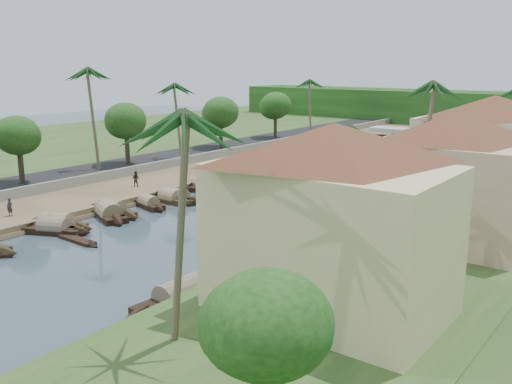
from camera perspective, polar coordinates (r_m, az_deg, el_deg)
The scene contains 41 objects.
ground at distance 45.60m, azimuth -12.69°, elevation -5.86°, with size 220.00×220.00×0.00m, color #364752.
left_bank at distance 69.95m, azimuth -8.79°, elevation 1.20°, with size 10.00×180.00×0.80m, color brown.
right_bank at distance 51.59m, azimuth 19.57°, elevation -3.40°, with size 16.00×180.00×1.20m, color #25461C.
road at distance 76.13m, azimuth -13.28°, elevation 2.19°, with size 8.00×180.00×1.40m, color black.
retaining_wall at distance 72.80m, azimuth -11.13°, elevation 2.33°, with size 0.40×180.00×1.10m, color gray.
far_left_fill at distance 97.78m, azimuth -23.32°, elevation 3.79°, with size 45.00×220.00×1.35m, color #25461C.
treeline at distance 132.28m, azimuth 22.53°, elevation 7.44°, with size 120.00×14.00×8.00m.
bridge at distance 105.78m, azimuth 18.49°, elevation 5.37°, with size 28.00×4.00×2.40m.
building_near at distance 30.41m, azimuth 7.56°, elevation -2.55°, with size 14.85×14.85×10.20m.
building_mid at distance 44.46m, azimuth 18.95°, elevation 1.45°, with size 14.11×14.11×9.70m.
building_far at distance 57.97m, azimuth 22.43°, elevation 3.97°, with size 15.59×15.59×10.20m.
sampan_3 at distance 51.98m, azimuth -19.58°, elevation -3.50°, with size 7.14×4.31×1.97m.
sampan_4 at distance 53.17m, azimuth -19.30°, elevation -3.11°, with size 7.49×4.08×2.12m.
sampan_5 at distance 55.39m, azimuth -14.39°, elevation -2.15°, with size 7.51×4.61×2.35m.
sampan_6 at distance 56.31m, azimuth -14.32°, elevation -1.90°, with size 7.54×2.23×2.23m.
sampan_7 at distance 58.64m, azimuth -10.67°, elevation -1.15°, with size 6.38×2.85×1.74m.
sampan_8 at distance 60.42m, azimuth -8.55°, elevation -0.64°, with size 6.35×1.82×2.00m.
sampan_9 at distance 60.72m, azimuth -8.11°, elevation -0.56°, with size 8.16×2.21×2.06m.
sampan_10 at distance 65.60m, azimuth -5.29°, elevation 0.53°, with size 7.30×1.89×2.03m.
sampan_11 at distance 64.76m, azimuth -4.52°, elevation 0.39°, with size 7.89×4.62×2.25m.
sampan_12 at distance 71.08m, azimuth -0.61°, elevation 1.56°, with size 8.98×2.16×2.13m.
sampan_13 at distance 74.65m, azimuth 1.11°, elevation 2.10°, with size 7.01×1.84×1.95m.
sampan_14 at distance 35.75m, azimuth -7.53°, elevation -10.29°, with size 2.16×9.20×2.21m.
sampan_15 at distance 45.17m, azimuth 3.32°, elevation -5.20°, with size 2.07×6.56×1.79m.
sampan_16 at distance 57.72m, azimuth 11.52°, elevation -1.40°, with size 2.86×7.80×1.92m.
canoe_1 at distance 49.21m, azimuth -17.44°, elevation -4.63°, with size 5.71×1.10×0.92m.
canoe_2 at distance 66.43m, azimuth -2.03°, elevation 0.46°, with size 4.77×0.97×0.69m.
palm_0 at distance 25.78m, azimuth -8.50°, elevation 7.05°, with size 3.20×3.20×12.48m.
palm_1 at distance 37.43m, azimuth 9.27°, elevation 5.88°, with size 3.20×3.20×10.51m.
palm_2 at distance 51.43m, azimuth 16.41°, elevation 10.01°, with size 3.20×3.20×12.91m.
palm_3 at distance 69.07m, azimuth 22.70°, elevation 8.30°, with size 3.20×3.20×10.60m.
palm_5 at distance 71.95m, azimuth -16.09°, elevation 11.43°, with size 3.20×3.20×13.63m.
palm_6 at distance 78.72m, azimuth -7.77°, elevation 10.38°, with size 3.20×3.20×11.46m.
palm_8 at distance 102.78m, azimuth 5.54°, elevation 10.89°, with size 3.20×3.20×11.24m.
tree_2 at distance 66.77m, azimuth -22.68°, elevation 5.15°, with size 4.78×4.78×7.20m.
tree_3 at distance 75.30m, azimuth -12.88°, elevation 6.87°, with size 5.24×5.24×7.74m.
tree_4 at distance 88.43m, azimuth -3.57°, elevation 7.86°, with size 5.50×5.50×7.59m.
tree_5 at distance 99.96m, azimuth 1.95°, elevation 8.56°, with size 5.31×5.31×7.69m.
tree_7 at distance 19.56m, azimuth 0.99°, elevation -13.36°, with size 4.35×4.35×6.46m.
person_near at distance 55.93m, azimuth -23.40°, elevation -1.39°, with size 0.61×0.40×1.66m, color #24242B.
person_far at distance 65.02m, azimuth -11.94°, elevation 1.33°, with size 0.85×0.66×1.74m, color #2C261F.
Camera 1 is at (33.30, -27.60, 14.45)m, focal length 40.00 mm.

